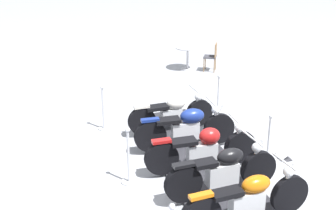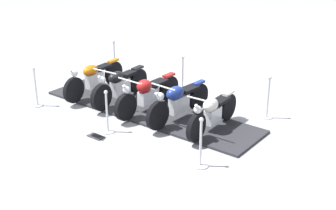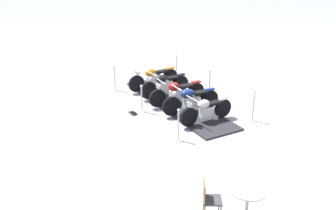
# 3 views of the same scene
# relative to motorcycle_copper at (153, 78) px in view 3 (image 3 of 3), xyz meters

# --- Properties ---
(ground_plane) EXTENTS (80.00, 80.00, 0.00)m
(ground_plane) POSITION_rel_motorcycle_copper_xyz_m (1.82, 0.60, -0.52)
(ground_plane) COLOR #A8AAB2
(display_platform) EXTENTS (6.21, 3.21, 0.06)m
(display_platform) POSITION_rel_motorcycle_copper_xyz_m (1.82, 0.60, -0.50)
(display_platform) COLOR #28282D
(display_platform) RESTS_ON ground_plane
(motorcycle_copper) EXTENTS (1.01, 2.21, 1.01)m
(motorcycle_copper) POSITION_rel_motorcycle_copper_xyz_m (0.00, 0.00, 0.00)
(motorcycle_copper) COLOR black
(motorcycle_copper) RESTS_ON display_platform
(motorcycle_black) EXTENTS (0.99, 2.09, 1.01)m
(motorcycle_black) POSITION_rel_motorcycle_copper_xyz_m (0.91, 0.29, -0.01)
(motorcycle_black) COLOR black
(motorcycle_black) RESTS_ON display_platform
(motorcycle_maroon) EXTENTS (0.89, 2.27, 0.99)m
(motorcycle_maroon) POSITION_rel_motorcycle_copper_xyz_m (1.83, 0.57, -0.02)
(motorcycle_maroon) COLOR black
(motorcycle_maroon) RESTS_ON display_platform
(motorcycle_navy) EXTENTS (0.80, 2.19, 1.02)m
(motorcycle_navy) POSITION_rel_motorcycle_copper_xyz_m (2.74, 0.85, 0.02)
(motorcycle_navy) COLOR black
(motorcycle_navy) RESTS_ON display_platform
(motorcycle_cream) EXTENTS (0.91, 2.00, 0.95)m
(motorcycle_cream) POSITION_rel_motorcycle_copper_xyz_m (3.66, 1.14, -0.03)
(motorcycle_cream) COLOR black
(motorcycle_cream) RESTS_ON display_platform
(stanchion_left_rear) EXTENTS (0.28, 0.28, 1.10)m
(stanchion_left_rear) POSITION_rel_motorcycle_copper_xyz_m (3.84, 2.76, -0.13)
(stanchion_left_rear) COLOR silver
(stanchion_left_rear) RESTS_ON ground_plane
(stanchion_right_front) EXTENTS (0.29, 0.29, 1.06)m
(stanchion_right_front) POSITION_rel_motorcycle_copper_xyz_m (-0.20, -1.57, -0.14)
(stanchion_right_front) COLOR silver
(stanchion_right_front) RESTS_ON ground_plane
(stanchion_right_rear) EXTENTS (0.35, 0.35, 1.07)m
(stanchion_right_rear) POSITION_rel_motorcycle_copper_xyz_m (4.71, -0.06, -0.20)
(stanchion_right_rear) COLOR silver
(stanchion_right_rear) RESTS_ON ground_plane
(stanchion_right_mid) EXTENTS (0.32, 0.32, 1.03)m
(stanchion_right_mid) POSITION_rel_motorcycle_copper_xyz_m (2.25, -0.82, -0.19)
(stanchion_right_mid) COLOR silver
(stanchion_right_mid) RESTS_ON ground_plane
(stanchion_left_front) EXTENTS (0.35, 0.35, 1.15)m
(stanchion_left_front) POSITION_rel_motorcycle_copper_xyz_m (-1.07, 1.25, -0.17)
(stanchion_left_front) COLOR silver
(stanchion_left_front) RESTS_ON ground_plane
(stanchion_left_mid) EXTENTS (0.31, 0.31, 1.14)m
(stanchion_left_mid) POSITION_rel_motorcycle_copper_xyz_m (1.38, 2.01, -0.13)
(stanchion_left_mid) COLOR silver
(stanchion_left_mid) RESTS_ON ground_plane
(info_placard) EXTENTS (0.44, 0.34, 0.23)m
(info_placard) POSITION_rel_motorcycle_copper_xyz_m (2.33, -1.17, -0.45)
(info_placard) COLOR #333338
(info_placard) RESTS_ON ground_plane
(cafe_table) EXTENTS (0.82, 0.82, 0.77)m
(cafe_table) POSITION_rel_motorcycle_copper_xyz_m (8.60, 0.52, 0.06)
(cafe_table) COLOR #B7B7BC
(cafe_table) RESTS_ON ground_plane
(cafe_chair_near_table) EXTENTS (0.48, 0.48, 0.93)m
(cafe_chair_near_table) POSITION_rel_motorcycle_copper_xyz_m (8.41, -0.28, 0.01)
(cafe_chair_near_table) COLOR olive
(cafe_chair_near_table) RESTS_ON ground_plane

